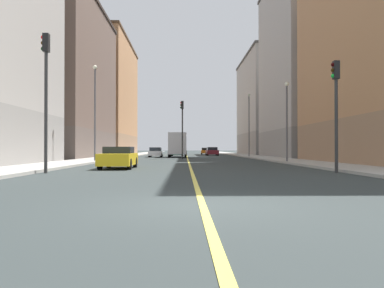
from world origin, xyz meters
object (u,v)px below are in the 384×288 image
object	(u,v)px
car_teal	(178,151)
building_left_far	(268,106)
traffic_light_left_near	(336,100)
street_lamp_right_near	(95,104)
building_left_mid	(306,67)
street_lamp_left_far	(249,119)
building_right_distant	(107,98)
car_yellow	(119,158)
traffic_light_median_far	(182,122)
box_truck	(178,145)
street_lamp_left_near	(287,113)
car_orange	(206,151)
car_white	(156,152)
car_green	(177,152)
car_maroon	(212,151)
building_right_midblock	(65,81)
traffic_light_right_near	(46,84)

from	to	relation	value
car_teal	building_left_far	bearing A→B (deg)	-15.99
traffic_light_left_near	street_lamp_right_near	size ratio (longest dim) A/B	0.67
building_left_mid	street_lamp_left_far	distance (m)	10.20
building_right_distant	car_yellow	distance (m)	54.84
traffic_light_median_far	street_lamp_left_far	bearing A→B (deg)	38.85
building_left_mid	box_truck	size ratio (longest dim) A/B	3.35
street_lamp_left_near	car_teal	size ratio (longest dim) A/B	1.67
traffic_light_left_near	car_orange	bearing A→B (deg)	93.19
building_left_far	traffic_light_median_far	xyz separation A→B (m)	(-16.24, -29.52, -5.12)
street_lamp_left_near	car_white	world-z (taller)	street_lamp_left_near
traffic_light_left_near	car_orange	distance (m)	58.29
street_lamp_right_near	car_green	xyz separation A→B (m)	(6.67, 27.15, -4.46)
traffic_light_left_near	street_lamp_right_near	xyz separation A→B (m)	(-15.28, 14.67, 1.46)
street_lamp_right_near	car_teal	size ratio (longest dim) A/B	2.10
building_left_mid	traffic_light_left_near	bearing A→B (deg)	-105.15
car_maroon	car_yellow	size ratio (longest dim) A/B	0.99
street_lamp_left_far	box_truck	bearing A→B (deg)	171.05
box_truck	street_lamp_left_near	bearing A→B (deg)	-65.01
building_right_midblock	street_lamp_left_far	xyz separation A→B (m)	(23.78, 1.10, -4.74)
building_left_mid	box_truck	bearing A→B (deg)	174.04
traffic_light_median_far	building_left_mid	bearing A→B (deg)	22.65
building_left_far	car_green	world-z (taller)	building_left_far
street_lamp_left_far	traffic_light_right_near	bearing A→B (deg)	-115.81
traffic_light_left_near	car_white	xyz separation A→B (m)	(-11.47, 34.38, -2.97)
building_left_far	traffic_light_left_near	xyz separation A→B (m)	(-8.50, -54.13, -5.70)
building_left_mid	car_green	world-z (taller)	building_left_mid
building_left_far	street_lamp_left_far	bearing A→B (deg)	-108.42
street_lamp_right_near	building_left_far	bearing A→B (deg)	58.93
traffic_light_left_near	street_lamp_right_near	world-z (taller)	street_lamp_right_near
box_truck	car_teal	bearing A→B (deg)	90.66
car_green	car_maroon	xyz separation A→B (m)	(5.75, 3.73, 0.04)
box_truck	street_lamp_right_near	bearing A→B (deg)	-110.40
traffic_light_right_near	car_yellow	bearing A→B (deg)	57.06
traffic_light_left_near	building_right_distant	bearing A→B (deg)	111.77
car_teal	car_orange	world-z (taller)	car_orange
car_green	car_teal	size ratio (longest dim) A/B	1.14
street_lamp_left_far	car_yellow	distance (m)	30.36
traffic_light_right_near	street_lamp_left_near	size ratio (longest dim) A/B	1.04
street_lamp_left_near	car_yellow	size ratio (longest dim) A/B	1.56
traffic_light_left_near	car_teal	xyz separation A→B (m)	(-8.71, 59.06, -3.00)
building_left_far	building_right_distant	world-z (taller)	building_right_distant
street_lamp_right_near	car_yellow	size ratio (longest dim) A/B	1.96
traffic_light_median_far	building_right_distant	bearing A→B (deg)	114.87
car_maroon	box_truck	bearing A→B (deg)	-114.13
building_left_mid	street_lamp_left_far	world-z (taller)	building_left_mid
street_lamp_left_near	car_green	size ratio (longest dim) A/B	1.46
car_white	car_green	bearing A→B (deg)	68.98
building_right_midblock	car_maroon	distance (m)	26.53
building_right_midblock	traffic_light_right_near	bearing A→B (deg)	-74.52
street_lamp_left_far	box_truck	xyz separation A→B (m)	(-9.43, 1.48, -3.35)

